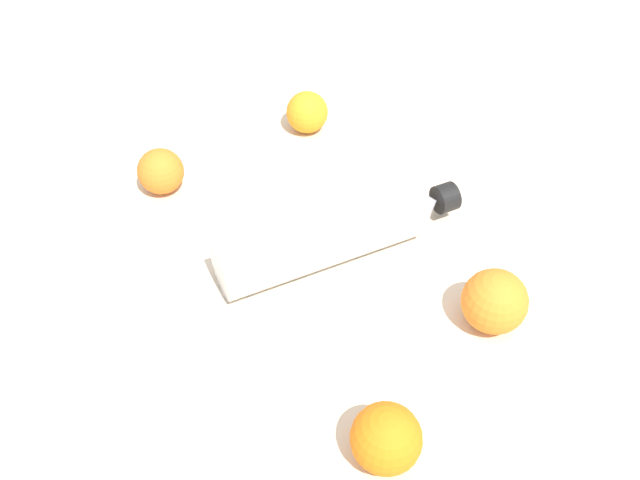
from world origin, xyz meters
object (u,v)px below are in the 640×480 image
Objects in this scene: orange_1 at (161,171)px; orange_0 at (386,439)px; orange_2 at (307,112)px; orange_3 at (494,301)px; water_bottle at (337,234)px.

orange_0 is at bearing -59.67° from orange_1.
orange_2 is (0.21, 0.12, -0.00)m from orange_1.
orange_2 is 0.43m from orange_3.
water_bottle is at bearing -32.43° from orange_1.
orange_1 and orange_2 have the same top height.
orange_3 is (0.39, -0.26, 0.01)m from orange_1.
orange_0 is 1.10× the size of orange_2.
orange_3 is at bearing 46.41° from orange_0.
orange_3 is at bearing -57.20° from water_bottle.
orange_1 is 0.85× the size of orange_3.
water_bottle is 0.26m from orange_2.
orange_0 is 0.54m from orange_2.
orange_0 is at bearing -106.59° from water_bottle.
orange_1 is at bearing -149.68° from orange_2.
orange_2 is (-0.04, 0.54, -0.00)m from orange_0.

